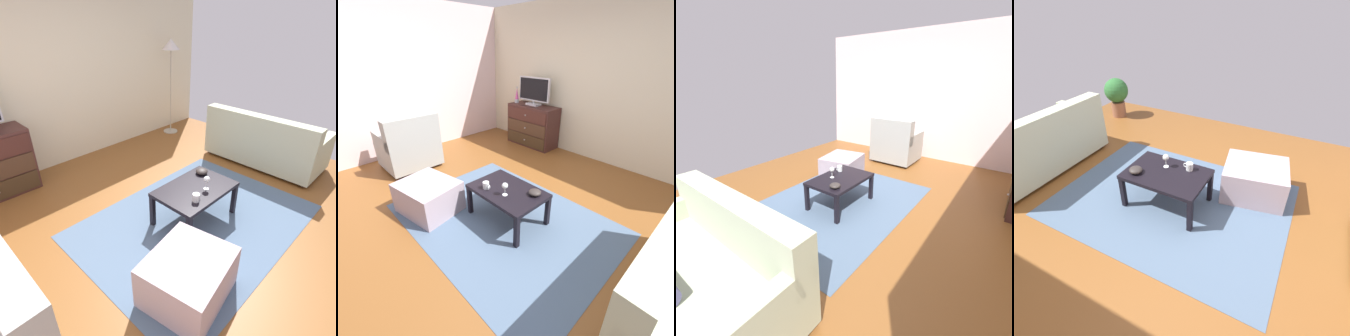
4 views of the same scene
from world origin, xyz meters
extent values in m
cube|color=brown|center=(0.00, 0.00, -0.03)|extent=(5.99, 5.16, 0.05)
cube|color=beige|center=(0.00, 2.34, 1.35)|extent=(5.99, 0.12, 2.69)
cube|color=#4A5F78|center=(0.20, -0.20, 0.00)|extent=(2.60, 1.90, 0.01)
cube|color=black|center=(-0.19, 0.12, 0.19)|extent=(0.05, 0.05, 0.38)
cube|color=black|center=(0.63, 0.12, 0.19)|extent=(0.05, 0.05, 0.38)
cube|color=black|center=(-0.19, -0.41, 0.19)|extent=(0.05, 0.05, 0.38)
cube|color=black|center=(0.63, -0.41, 0.19)|extent=(0.05, 0.05, 0.38)
cube|color=black|center=(0.22, -0.14, 0.40)|extent=(0.88, 0.59, 0.04)
cylinder|color=silver|center=(0.28, -0.24, 0.42)|extent=(0.06, 0.06, 0.00)
cylinder|color=silver|center=(0.28, -0.24, 0.47)|extent=(0.01, 0.01, 0.09)
sphere|color=silver|center=(0.28, -0.24, 0.54)|extent=(0.07, 0.07, 0.07)
cylinder|color=silver|center=(0.03, -0.31, 0.46)|extent=(0.08, 0.08, 0.08)
torus|color=silver|center=(0.08, -0.31, 0.47)|extent=(0.05, 0.01, 0.05)
ellipsoid|color=#2F2927|center=(0.51, 0.00, 0.45)|extent=(0.14, 0.14, 0.06)
cylinder|color=#332319|center=(2.49, -0.80, 0.03)|extent=(0.05, 0.05, 0.05)
cylinder|color=#332319|center=(2.49, 0.77, 0.03)|extent=(0.05, 0.05, 0.05)
cylinder|color=#332319|center=(1.80, -0.80, 0.03)|extent=(0.05, 0.05, 0.05)
cylinder|color=#332319|center=(1.80, 0.77, 0.03)|extent=(0.05, 0.05, 0.05)
cube|color=#AAB497|center=(2.14, -0.01, 0.23)|extent=(0.85, 1.73, 0.36)
cube|color=#AAB497|center=(1.82, -0.01, 0.62)|extent=(0.20, 1.73, 0.43)
cube|color=#AAB497|center=(2.14, -0.82, 0.51)|extent=(0.81, 0.12, 0.20)
cube|color=#AAB497|center=(2.14, 0.79, 0.51)|extent=(0.81, 0.12, 0.20)
cylinder|color=#4A476C|center=(2.42, 0.08, 0.49)|extent=(0.16, 0.40, 0.16)
cylinder|color=#332319|center=(-1.72, 0.00, 0.03)|extent=(0.05, 0.05, 0.05)
cube|color=#989C97|center=(-1.74, -0.36, 0.71)|extent=(0.20, 0.88, 0.50)
cube|color=#A5949F|center=(-0.60, -0.75, 0.20)|extent=(0.79, 0.71, 0.40)
cylinder|color=#A59E8C|center=(2.05, 1.98, 0.01)|extent=(0.28, 0.28, 0.02)
cylinder|color=#A59E8C|center=(2.05, 1.98, 0.79)|extent=(0.02, 0.02, 1.54)
cone|color=silver|center=(2.05, 1.98, 1.65)|extent=(0.32, 0.32, 0.18)
camera|label=1|loc=(-1.86, -1.73, 2.08)|focal=29.86mm
camera|label=2|loc=(1.89, -1.78, 1.90)|focal=25.07mm
camera|label=3|loc=(2.57, 1.71, 1.73)|focal=24.89mm
camera|label=4|loc=(-0.97, 1.80, 2.02)|focal=27.81mm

